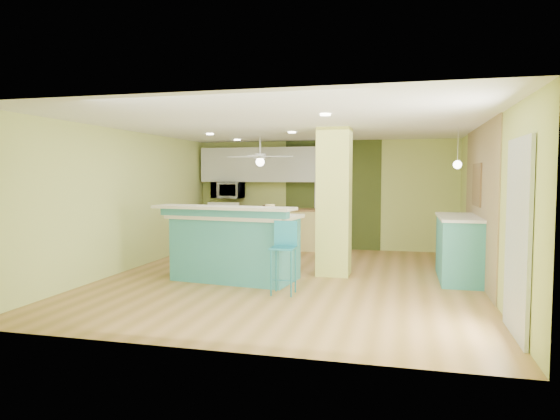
% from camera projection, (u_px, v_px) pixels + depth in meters
% --- Properties ---
extents(floor, '(6.00, 7.00, 0.01)m').
position_uv_depth(floor, '(290.00, 279.00, 8.25)').
color(floor, olive).
rests_on(floor, ground).
extents(ceiling, '(6.00, 7.00, 0.01)m').
position_uv_depth(ceiling, '(291.00, 126.00, 8.07)').
color(ceiling, white).
rests_on(ceiling, wall_back).
extents(wall_back, '(6.00, 0.01, 2.50)m').
position_uv_depth(wall_back, '(324.00, 195.00, 11.55)').
color(wall_back, '#C6D471').
rests_on(wall_back, floor).
extents(wall_front, '(6.00, 0.01, 2.50)m').
position_uv_depth(wall_front, '(209.00, 223.00, 4.77)').
color(wall_front, '#C6D471').
rests_on(wall_front, floor).
extents(wall_left, '(0.01, 7.00, 2.50)m').
position_uv_depth(wall_left, '(126.00, 201.00, 8.89)').
color(wall_left, '#C6D471').
rests_on(wall_left, floor).
extents(wall_right, '(0.01, 7.00, 2.50)m').
position_uv_depth(wall_right, '(487.00, 206.00, 7.44)').
color(wall_right, '#C6D471').
rests_on(wall_right, floor).
extents(wood_panel, '(0.02, 3.40, 2.50)m').
position_uv_depth(wood_panel, '(480.00, 204.00, 8.02)').
color(wood_panel, '#8D7450').
rests_on(wood_panel, floor).
extents(olive_accent, '(2.20, 0.02, 2.50)m').
position_uv_depth(olive_accent, '(332.00, 195.00, 11.49)').
color(olive_accent, '#414E1F').
rests_on(olive_accent, floor).
extents(interior_door, '(0.82, 0.05, 2.00)m').
position_uv_depth(interior_door, '(332.00, 206.00, 11.48)').
color(interior_door, silver).
rests_on(interior_door, floor).
extents(french_door, '(0.04, 1.08, 2.10)m').
position_uv_depth(french_door, '(518.00, 238.00, 5.23)').
color(french_door, silver).
rests_on(french_door, floor).
extents(column, '(0.55, 0.55, 2.50)m').
position_uv_depth(column, '(334.00, 202.00, 8.49)').
color(column, '#D1D763').
rests_on(column, floor).
extents(kitchen_run, '(3.25, 0.63, 0.94)m').
position_uv_depth(kitchen_run, '(266.00, 228.00, 11.63)').
color(kitchen_run, '#EFD87D').
rests_on(kitchen_run, floor).
extents(stove, '(0.76, 0.66, 1.08)m').
position_uv_depth(stove, '(228.00, 228.00, 11.85)').
color(stove, white).
rests_on(stove, floor).
extents(upper_cabinets, '(3.20, 0.34, 0.80)m').
position_uv_depth(upper_cabinets, '(268.00, 165.00, 11.64)').
color(upper_cabinets, silver).
rests_on(upper_cabinets, wall_back).
extents(microwave, '(0.70, 0.48, 0.39)m').
position_uv_depth(microwave, '(228.00, 190.00, 11.79)').
color(microwave, silver).
rests_on(microwave, wall_back).
extents(ceiling_fan, '(1.41, 1.41, 0.61)m').
position_uv_depth(ceiling_fan, '(260.00, 157.00, 10.30)').
color(ceiling_fan, silver).
rests_on(ceiling_fan, ceiling).
extents(pendant_lamp, '(0.14, 0.14, 0.69)m').
position_uv_depth(pendant_lamp, '(457.00, 164.00, 8.20)').
color(pendant_lamp, silver).
rests_on(pendant_lamp, ceiling).
extents(wall_decor, '(0.03, 0.90, 0.70)m').
position_uv_depth(wall_decor, '(477.00, 185.00, 8.20)').
color(wall_decor, brown).
rests_on(wall_decor, wood_panel).
extents(peninsula, '(2.35, 1.49, 1.23)m').
position_uv_depth(peninsula, '(235.00, 245.00, 8.12)').
color(peninsula, teal).
rests_on(peninsula, floor).
extents(bar_stool, '(0.35, 0.35, 1.05)m').
position_uv_depth(bar_stool, '(284.00, 245.00, 7.17)').
color(bar_stool, teal).
rests_on(bar_stool, floor).
extents(side_counter, '(0.69, 1.63, 1.05)m').
position_uv_depth(side_counter, '(460.00, 248.00, 8.12)').
color(side_counter, teal).
rests_on(side_counter, floor).
extents(fruit_bowl, '(0.32, 0.32, 0.07)m').
position_uv_depth(fruit_bowl, '(269.00, 207.00, 11.57)').
color(fruit_bowl, '#3A2818').
rests_on(fruit_bowl, kitchen_run).
extents(canister, '(0.16, 0.16, 0.17)m').
position_uv_depth(canister, '(270.00, 210.00, 8.08)').
color(canister, gold).
rests_on(canister, peninsula).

